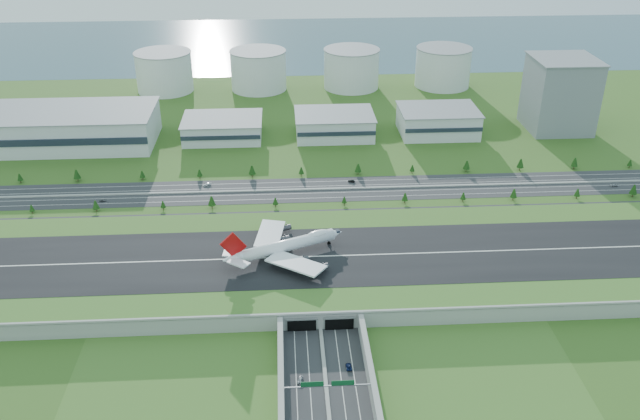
{
  "coord_description": "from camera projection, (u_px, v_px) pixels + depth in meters",
  "views": [
    {
      "loc": [
        -14.92,
        -296.53,
        191.2
      ],
      "look_at": [
        4.81,
        35.0,
        16.74
      ],
      "focal_mm": 38.0,
      "sensor_mm": 36.0,
      "label": 1
    }
  ],
  "objects": [
    {
      "name": "fuel_tank_c",
      "position": [
        351.0,
        69.0,
        620.19
      ],
      "size": [
        50.0,
        50.0,
        35.0
      ],
      "primitive_type": "cylinder",
      "color": "silver",
      "rests_on": "ground"
    },
    {
      "name": "ground",
      "position": [
        315.0,
        270.0,
        351.75
      ],
      "size": [
        1200.0,
        1200.0,
        0.0
      ],
      "primitive_type": "plane",
      "color": "#3B5C1C",
      "rests_on": "ground"
    },
    {
      "name": "underpass_road",
      "position": [
        328.0,
        401.0,
        262.29
      ],
      "size": [
        38.8,
        120.4,
        8.0
      ],
      "color": "#28282B",
      "rests_on": "ground"
    },
    {
      "name": "tree_row",
      "position": [
        340.0,
        180.0,
        437.53
      ],
      "size": [
        506.82,
        48.74,
        8.49
      ],
      "color": "#3D2819",
      "rests_on": "ground"
    },
    {
      "name": "boeing_747",
      "position": [
        285.0,
        246.0,
        346.21
      ],
      "size": [
        63.61,
        58.82,
        20.94
      ],
      "rotation": [
        0.0,
        0.0,
        0.41
      ],
      "color": "white",
      "rests_on": "airfield_deck"
    },
    {
      "name": "fuel_tank_b",
      "position": [
        258.0,
        70.0,
        615.72
      ],
      "size": [
        50.0,
        50.0,
        35.0
      ],
      "primitive_type": "cylinder",
      "color": "silver",
      "rests_on": "ground"
    },
    {
      "name": "hangar_west",
      "position": [
        72.0,
        128.0,
        500.49
      ],
      "size": [
        120.0,
        60.0,
        25.0
      ],
      "primitive_type": "cube",
      "color": "silver",
      "rests_on": "ground"
    },
    {
      "name": "car_6",
      "position": [
        614.0,
        185.0,
        440.01
      ],
      "size": [
        5.3,
        2.56,
        1.45
      ],
      "primitive_type": "imported",
      "rotation": [
        0.0,
        0.0,
        1.54
      ],
      "color": "#ACABAF",
      "rests_on": "ground"
    },
    {
      "name": "car_2",
      "position": [
        349.0,
        367.0,
        284.05
      ],
      "size": [
        2.47,
        5.07,
        1.39
      ],
      "primitive_type": "imported",
      "rotation": [
        0.0,
        0.0,
        3.18
      ],
      "color": "#0D1A44",
      "rests_on": "ground"
    },
    {
      "name": "car_7",
      "position": [
        207.0,
        184.0,
        441.01
      ],
      "size": [
        5.77,
        4.04,
        1.55
      ],
      "primitive_type": "imported",
      "rotation": [
        0.0,
        0.0,
        -1.18
      ],
      "color": "white",
      "rests_on": "ground"
    },
    {
      "name": "car_0",
      "position": [
        300.0,
        380.0,
        276.84
      ],
      "size": [
        3.13,
        4.97,
        1.58
      ],
      "primitive_type": "imported",
      "rotation": [
        0.0,
        0.0,
        -0.3
      ],
      "color": "#B8B8BD",
      "rests_on": "ground"
    },
    {
      "name": "sign_gantry_near",
      "position": [
        327.0,
        387.0,
        264.52
      ],
      "size": [
        38.7,
        0.7,
        9.8
      ],
      "color": "gray",
      "rests_on": "ground"
    },
    {
      "name": "fuel_tank_a",
      "position": [
        164.0,
        72.0,
        611.25
      ],
      "size": [
        50.0,
        50.0,
        35.0
      ],
      "primitive_type": "cylinder",
      "color": "silver",
      "rests_on": "ground"
    },
    {
      "name": "car_4",
      "position": [
        103.0,
        200.0,
        420.72
      ],
      "size": [
        4.28,
        1.98,
        1.42
      ],
      "primitive_type": "imported",
      "rotation": [
        0.0,
        0.0,
        1.64
      ],
      "color": "#5A5A5F",
      "rests_on": "ground"
    },
    {
      "name": "car_5",
      "position": [
        351.0,
        181.0,
        445.56
      ],
      "size": [
        4.73,
        3.11,
        1.47
      ],
      "primitive_type": "imported",
      "rotation": [
        0.0,
        0.0,
        -1.95
      ],
      "color": "black",
      "rests_on": "ground"
    },
    {
      "name": "hangar_mid_b",
      "position": [
        334.0,
        125.0,
        517.02
      ],
      "size": [
        58.0,
        42.0,
        17.0
      ],
      "primitive_type": "cube",
      "color": "silver",
      "rests_on": "ground"
    },
    {
      "name": "office_tower",
      "position": [
        560.0,
        95.0,
        521.8
      ],
      "size": [
        46.0,
        46.0,
        55.0
      ],
      "primitive_type": "cube",
      "color": "gray",
      "rests_on": "ground"
    },
    {
      "name": "north_expressway",
      "position": [
        307.0,
        190.0,
        435.67
      ],
      "size": [
        560.0,
        36.0,
        0.12
      ],
      "primitive_type": "cube",
      "color": "#28282B",
      "rests_on": "ground"
    },
    {
      "name": "fuel_tank_d",
      "position": [
        443.0,
        67.0,
        624.66
      ],
      "size": [
        50.0,
        50.0,
        35.0
      ],
      "primitive_type": "cylinder",
      "color": "silver",
      "rests_on": "ground"
    },
    {
      "name": "hangar_mid_c",
      "position": [
        438.0,
        121.0,
        520.76
      ],
      "size": [
        58.0,
        42.0,
        19.0
      ],
      "primitive_type": "cube",
      "color": "silver",
      "rests_on": "ground"
    },
    {
      "name": "airfield_deck",
      "position": [
        315.0,
        263.0,
        349.76
      ],
      "size": [
        520.0,
        100.0,
        9.2
      ],
      "color": "gray",
      "rests_on": "ground"
    },
    {
      "name": "hangar_mid_a",
      "position": [
        223.0,
        128.0,
        513.01
      ],
      "size": [
        58.0,
        42.0,
        15.0
      ],
      "primitive_type": "cube",
      "color": "silver",
      "rests_on": "ground"
    },
    {
      "name": "bay_water",
      "position": [
        293.0,
        43.0,
        775.92
      ],
      "size": [
        1200.0,
        260.0,
        0.06
      ],
      "primitive_type": "cube",
      "color": "#345563",
      "rests_on": "ground"
    }
  ]
}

